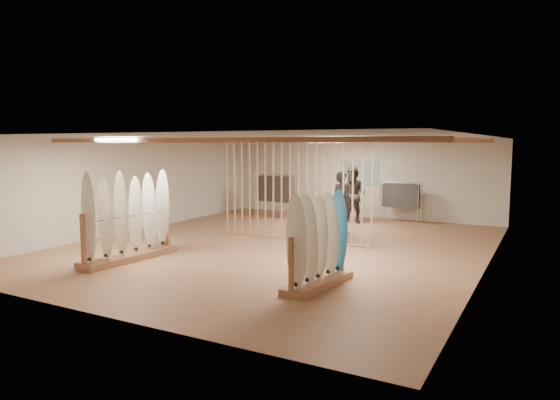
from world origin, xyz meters
The scene contains 16 objects.
floor centered at (0.00, 0.00, 0.00)m, with size 12.00×12.00×0.00m, color #A57150.
ceiling centered at (0.00, 0.00, 2.80)m, with size 12.00×12.00×0.00m, color gray.
wall_back centered at (0.00, 6.00, 1.40)m, with size 12.00×12.00×0.00m, color beige.
wall_front centered at (0.00, -6.00, 1.40)m, with size 12.00×12.00×0.00m, color beige.
wall_left centered at (-5.00, 0.00, 1.40)m, with size 12.00×12.00×0.00m, color beige.
wall_right centered at (5.00, 0.00, 1.40)m, with size 12.00×12.00×0.00m, color beige.
ceiling_slats centered at (0.00, 0.00, 2.72)m, with size 9.50×6.12×0.10m, color #9B6646.
light_panels centered at (0.00, 0.00, 2.74)m, with size 1.20×0.35×0.06m, color white.
bamboo_partition centered at (0.00, 0.80, 1.40)m, with size 4.45×0.05×2.78m.
poster centered at (0.00, 5.98, 1.60)m, with size 1.40×0.03×0.90m, color teal.
rack_left centered at (-2.24, -3.06, 0.69)m, with size 0.72×2.52×2.01m.
rack_right centered at (2.42, -2.95, 0.60)m, with size 0.73×1.90×1.76m.
clothing_rack_a centered at (-2.52, 4.29, 1.04)m, with size 1.49×0.50×1.60m.
clothing_rack_b centered at (1.69, 5.40, 0.90)m, with size 1.29×0.42×1.39m.
shopper_a centered at (0.69, 2.57, 1.04)m, with size 0.76×0.51×2.08m, color #2B2830.
shopper_b centered at (0.36, 4.43, 1.07)m, with size 1.04×0.81×2.15m, color #322B26.
Camera 1 is at (6.12, -11.21, 2.64)m, focal length 32.00 mm.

